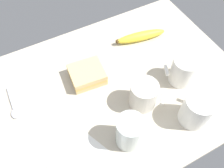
{
  "coord_description": "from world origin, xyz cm",
  "views": [
    {
      "loc": [
        -20.87,
        -39.37,
        70.01
      ],
      "look_at": [
        0.0,
        0.0,
        5.0
      ],
      "focal_mm": 38.81,
      "sensor_mm": 36.0,
      "label": 1
    }
  ],
  "objects_px": {
    "spoon": "(13,108)",
    "coffee_mug_black": "(183,70)",
    "coffee_mug_milky": "(144,95)",
    "banana": "(141,36)",
    "paper_napkin": "(84,163)",
    "sandwich_main": "(87,75)",
    "glass_of_milk": "(130,132)",
    "coffee_mug_spare": "(197,110)"
  },
  "relations": [
    {
      "from": "paper_napkin",
      "to": "coffee_mug_black",
      "type": "bearing_deg",
      "value": 14.71
    },
    {
      "from": "sandwich_main",
      "to": "glass_of_milk",
      "type": "xyz_separation_m",
      "value": [
        0.01,
        -0.26,
        0.03
      ]
    },
    {
      "from": "coffee_mug_black",
      "to": "coffee_mug_spare",
      "type": "relative_size",
      "value": 0.99
    },
    {
      "from": "spoon",
      "to": "glass_of_milk",
      "type": "bearing_deg",
      "value": -43.88
    },
    {
      "from": "coffee_mug_milky",
      "to": "coffee_mug_spare",
      "type": "height_order",
      "value": "coffee_mug_spare"
    },
    {
      "from": "coffee_mug_milky",
      "to": "banana",
      "type": "bearing_deg",
      "value": 59.45
    },
    {
      "from": "coffee_mug_milky",
      "to": "coffee_mug_spare",
      "type": "distance_m",
      "value": 0.16
    },
    {
      "from": "coffee_mug_milky",
      "to": "banana",
      "type": "height_order",
      "value": "coffee_mug_milky"
    },
    {
      "from": "coffee_mug_milky",
      "to": "paper_napkin",
      "type": "distance_m",
      "value": 0.27
    },
    {
      "from": "glass_of_milk",
      "to": "coffee_mug_milky",
      "type": "bearing_deg",
      "value": 40.77
    },
    {
      "from": "coffee_mug_spare",
      "to": "banana",
      "type": "height_order",
      "value": "coffee_mug_spare"
    },
    {
      "from": "banana",
      "to": "coffee_mug_black",
      "type": "bearing_deg",
      "value": -84.64
    },
    {
      "from": "banana",
      "to": "spoon",
      "type": "height_order",
      "value": "banana"
    },
    {
      "from": "coffee_mug_spare",
      "to": "paper_napkin",
      "type": "height_order",
      "value": "coffee_mug_spare"
    },
    {
      "from": "banana",
      "to": "coffee_mug_milky",
      "type": "bearing_deg",
      "value": -120.55
    },
    {
      "from": "banana",
      "to": "paper_napkin",
      "type": "distance_m",
      "value": 0.51
    },
    {
      "from": "coffee_mug_black",
      "to": "coffee_mug_milky",
      "type": "relative_size",
      "value": 1.06
    },
    {
      "from": "glass_of_milk",
      "to": "banana",
      "type": "xyz_separation_m",
      "value": [
        0.25,
        0.33,
        -0.03
      ]
    },
    {
      "from": "coffee_mug_black",
      "to": "glass_of_milk",
      "type": "height_order",
      "value": "glass_of_milk"
    },
    {
      "from": "coffee_mug_black",
      "to": "paper_napkin",
      "type": "bearing_deg",
      "value": -165.29
    },
    {
      "from": "coffee_mug_black",
      "to": "spoon",
      "type": "height_order",
      "value": "coffee_mug_black"
    },
    {
      "from": "coffee_mug_milky",
      "to": "paper_napkin",
      "type": "height_order",
      "value": "coffee_mug_milky"
    },
    {
      "from": "coffee_mug_spare",
      "to": "paper_napkin",
      "type": "relative_size",
      "value": 0.77
    },
    {
      "from": "spoon",
      "to": "paper_napkin",
      "type": "height_order",
      "value": "spoon"
    },
    {
      "from": "coffee_mug_black",
      "to": "sandwich_main",
      "type": "xyz_separation_m",
      "value": [
        -0.28,
        0.15,
        -0.03
      ]
    },
    {
      "from": "coffee_mug_black",
      "to": "spoon",
      "type": "bearing_deg",
      "value": 163.86
    },
    {
      "from": "banana",
      "to": "spoon",
      "type": "relative_size",
      "value": 1.61
    },
    {
      "from": "glass_of_milk",
      "to": "banana",
      "type": "height_order",
      "value": "glass_of_milk"
    },
    {
      "from": "coffee_mug_spare",
      "to": "sandwich_main",
      "type": "distance_m",
      "value": 0.37
    },
    {
      "from": "banana",
      "to": "sandwich_main",
      "type": "bearing_deg",
      "value": -164.26
    },
    {
      "from": "coffee_mug_black",
      "to": "spoon",
      "type": "xyz_separation_m",
      "value": [
        -0.54,
        0.16,
        -0.05
      ]
    },
    {
      "from": "coffee_mug_milky",
      "to": "glass_of_milk",
      "type": "distance_m",
      "value": 0.13
    },
    {
      "from": "coffee_mug_spare",
      "to": "banana",
      "type": "xyz_separation_m",
      "value": [
        0.04,
        0.36,
        -0.04
      ]
    },
    {
      "from": "coffee_mug_spare",
      "to": "paper_napkin",
      "type": "bearing_deg",
      "value": 175.25
    },
    {
      "from": "coffee_mug_black",
      "to": "coffee_mug_spare",
      "type": "xyz_separation_m",
      "value": [
        -0.06,
        -0.14,
        0.0
      ]
    },
    {
      "from": "coffee_mug_spare",
      "to": "sandwich_main",
      "type": "height_order",
      "value": "coffee_mug_spare"
    },
    {
      "from": "coffee_mug_milky",
      "to": "glass_of_milk",
      "type": "bearing_deg",
      "value": -139.23
    },
    {
      "from": "sandwich_main",
      "to": "spoon",
      "type": "relative_size",
      "value": 0.97
    },
    {
      "from": "sandwich_main",
      "to": "coffee_mug_spare",
      "type": "bearing_deg",
      "value": -52.48
    },
    {
      "from": "banana",
      "to": "paper_napkin",
      "type": "xyz_separation_m",
      "value": [
        -0.39,
        -0.33,
        -0.02
      ]
    },
    {
      "from": "spoon",
      "to": "coffee_mug_black",
      "type": "bearing_deg",
      "value": -16.14
    },
    {
      "from": "paper_napkin",
      "to": "coffee_mug_milky",
      "type": "bearing_deg",
      "value": 19.96
    }
  ]
}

